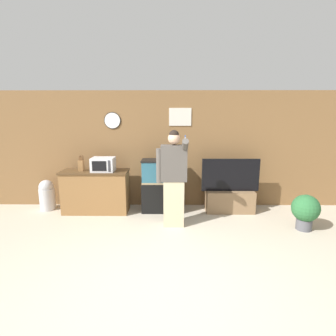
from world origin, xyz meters
name	(u,v)px	position (x,y,z in m)	size (l,w,h in m)	color
ground_plane	(165,285)	(0.00, 0.00, 0.00)	(18.00, 18.00, 0.00)	#B2A893
wall_back_paneled	(167,150)	(0.00, 2.99, 1.30)	(10.00, 0.08, 2.60)	brown
counter_island	(96,191)	(-1.53, 2.51, 0.46)	(1.41, 0.55, 0.92)	brown
microwave	(103,164)	(-1.34, 2.47, 1.06)	(0.47, 0.37, 0.29)	silver
knife_block	(81,165)	(-1.81, 2.49, 1.04)	(0.10, 0.11, 0.33)	brown
aquarium_on_stand	(162,186)	(-0.12, 2.59, 0.57)	(0.85, 0.44, 1.14)	black
tv_on_stand	(230,196)	(1.36, 2.55, 0.35)	(1.24, 0.40, 1.17)	brown
person_standing	(173,177)	(0.13, 1.80, 0.95)	(0.57, 0.43, 1.82)	#BCAD89
potted_plant	(305,210)	(2.54, 1.64, 0.38)	(0.49, 0.49, 0.66)	#4C4C51
trash_bin	(47,195)	(-2.67, 2.65, 0.34)	(0.33, 0.33, 0.67)	#B7B7BC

